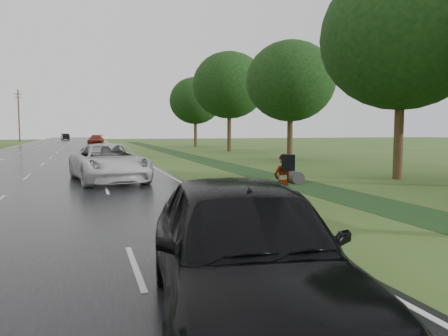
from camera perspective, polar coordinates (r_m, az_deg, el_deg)
name	(u,v)px	position (r m, az deg, el deg)	size (l,w,h in m)	color
road	(59,151)	(52.42, -20.70, 2.13)	(14.00, 180.00, 0.04)	black
edge_stripe_east	(121,150)	(52.50, -13.32, 2.35)	(0.12, 180.00, 0.01)	silver
center_line	(59,150)	(52.42, -20.70, 2.16)	(0.12, 180.00, 0.01)	silver
drainage_ditch	(231,167)	(27.54, 0.90, 0.19)	(2.20, 120.00, 0.56)	black
utility_pole_distant	(19,115)	(93.11, -25.22, 6.28)	(1.60, 0.26, 10.00)	#392B17
tree_east_b	(402,37)	(22.83, 22.23, 15.58)	(7.60, 7.60, 10.11)	#392B17
tree_east_c	(291,81)	(35.11, 8.69, 11.14)	(7.00, 7.00, 9.29)	#392B17
tree_east_d	(229,85)	(47.97, 0.69, 10.75)	(8.00, 8.00, 10.76)	#392B17
tree_east_f	(195,101)	(61.24, -3.76, 8.76)	(7.20, 7.20, 9.62)	#392B17
pedestrian	(282,181)	(12.77, 7.63, -1.76)	(0.84, 0.64, 1.65)	#A5998C
white_pickup	(109,162)	(20.25, -14.83, 0.71)	(2.82, 6.12, 1.70)	silver
dark_sedan	(244,249)	(5.30, 2.63, -10.48)	(2.11, 5.24, 1.78)	black
far_car_red	(96,140)	(71.37, -16.38, 3.56)	(2.14, 5.25, 1.52)	maroon
far_car_dark	(65,137)	(107.75, -20.05, 3.86)	(1.55, 4.45, 1.47)	black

